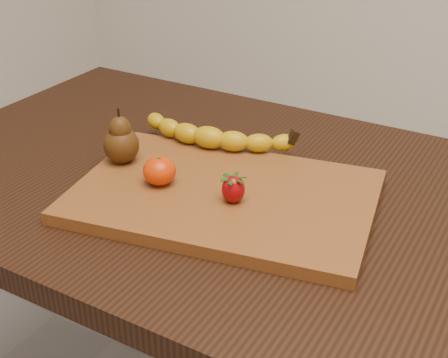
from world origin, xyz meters
The scene contains 6 objects.
table centered at (0.00, 0.00, 0.66)m, with size 1.00×0.70×0.76m.
cutting_board centered at (0.09, -0.06, 0.77)m, with size 0.45×0.30×0.02m, color brown.
banana centered at (-0.01, 0.06, 0.80)m, with size 0.25×0.06×0.04m, color #C99D09, non-canonical shape.
pear centered at (-0.10, -0.06, 0.83)m, with size 0.06×0.06×0.09m, color #45270B, non-canonical shape.
mandarin centered at (0.00, -0.09, 0.80)m, with size 0.05×0.05×0.04m, color red.
strawberry centered at (0.12, -0.08, 0.80)m, with size 0.03×0.03×0.04m, color #950409, non-canonical shape.
Camera 1 is at (0.51, -0.77, 1.25)m, focal length 50.00 mm.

